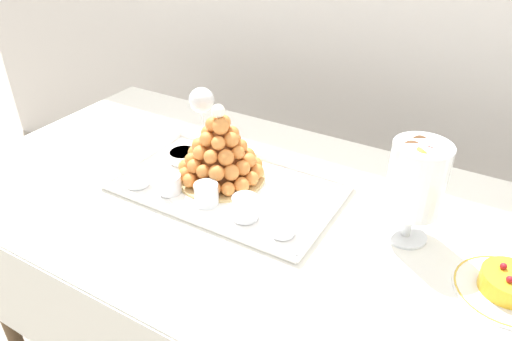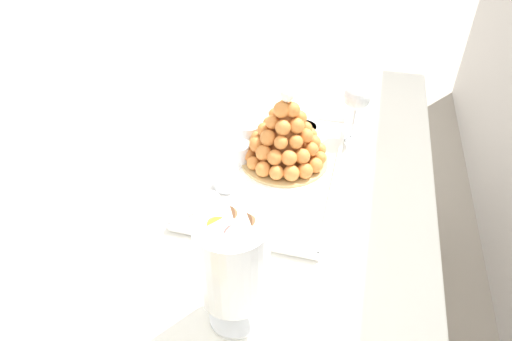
% 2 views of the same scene
% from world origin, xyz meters
% --- Properties ---
extents(buffet_table, '(1.74, 0.88, 0.77)m').
position_xyz_m(buffet_table, '(0.00, 0.00, 0.67)').
color(buffet_table, brown).
rests_on(buffet_table, ground_plane).
extents(serving_tray, '(0.58, 0.35, 0.02)m').
position_xyz_m(serving_tray, '(-0.14, 0.02, 0.77)').
color(serving_tray, white).
rests_on(serving_tray, buffet_table).
extents(croquembouche, '(0.24, 0.24, 0.22)m').
position_xyz_m(croquembouche, '(-0.18, 0.04, 0.86)').
color(croquembouche, tan).
rests_on(croquembouche, serving_tray).
extents(dessert_cup_left, '(0.06, 0.06, 0.05)m').
position_xyz_m(dessert_cup_left, '(-0.35, -0.10, 0.80)').
color(dessert_cup_left, silver).
rests_on(dessert_cup_left, serving_tray).
extents(dessert_cup_mid_left, '(0.06, 0.06, 0.05)m').
position_xyz_m(dessert_cup_mid_left, '(-0.26, -0.08, 0.80)').
color(dessert_cup_mid_left, silver).
rests_on(dessert_cup_mid_left, serving_tray).
extents(dessert_cup_centre, '(0.06, 0.06, 0.06)m').
position_xyz_m(dessert_cup_centre, '(-0.14, -0.07, 0.80)').
color(dessert_cup_centre, silver).
rests_on(dessert_cup_centre, serving_tray).
extents(dessert_cup_mid_right, '(0.06, 0.06, 0.06)m').
position_xyz_m(dessert_cup_mid_right, '(-0.03, -0.07, 0.80)').
color(dessert_cup_mid_right, silver).
rests_on(dessert_cup_mid_right, serving_tray).
extents(dessert_cup_right, '(0.06, 0.06, 0.05)m').
position_xyz_m(dessert_cup_right, '(0.07, -0.08, 0.80)').
color(dessert_cup_right, silver).
rests_on(dessert_cup_right, serving_tray).
extents(creme_brulee_ramekin, '(0.09, 0.09, 0.03)m').
position_xyz_m(creme_brulee_ramekin, '(-0.33, 0.07, 0.79)').
color(creme_brulee_ramekin, white).
rests_on(creme_brulee_ramekin, serving_tray).
extents(macaron_goblet, '(0.12, 0.12, 0.25)m').
position_xyz_m(macaron_goblet, '(0.32, 0.06, 0.93)').
color(macaron_goblet, white).
rests_on(macaron_goblet, buffet_table).
extents(fruit_tart_plate, '(0.20, 0.20, 0.06)m').
position_xyz_m(fruit_tart_plate, '(0.54, -0.01, 0.79)').
color(fruit_tart_plate, white).
rests_on(fruit_tart_plate, buffet_table).
extents(wine_glass, '(0.08, 0.08, 0.17)m').
position_xyz_m(wine_glass, '(-0.36, 0.21, 0.90)').
color(wine_glass, silver).
rests_on(wine_glass, buffet_table).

